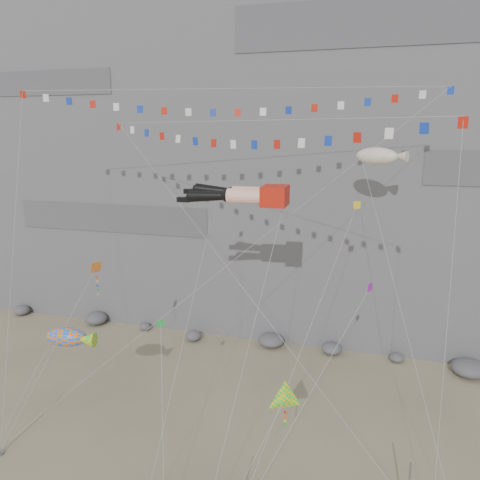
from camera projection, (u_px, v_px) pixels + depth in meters
The scene contains 14 objects.
ground at pixel (217, 455), 31.11m from camera, with size 120.00×120.00×0.00m, color #9C8C6B.
cliff at pixel (301, 98), 55.47m from camera, with size 80.00×28.00×50.00m, color slate.
talus_boulders at pixel (271, 340), 46.90m from camera, with size 60.00×3.00×1.20m, color #5D5D62, non-canonical shape.
legs_kite at pixel (245, 195), 31.20m from camera, with size 7.46×13.19×20.71m.
flag_banner_upper at pixel (225, 89), 33.67m from camera, with size 30.81×13.85×29.38m.
flag_banner_lower at pixel (244, 121), 29.30m from camera, with size 24.12×11.83×25.67m.
harlequin_kite at pixel (96, 268), 33.46m from camera, with size 4.87×7.72×13.96m.
fish_windsock at pixel (66, 337), 31.66m from camera, with size 6.00×4.69×9.15m.
delta_kite at pixel (285, 400), 27.20m from camera, with size 4.08×6.23×8.44m.
blimp_windsock at pixel (377, 157), 35.91m from camera, with size 7.71×16.30×24.83m.
small_kite_a at pixel (215, 203), 36.28m from camera, with size 1.37×16.31×22.49m.
small_kite_b at pixel (368, 290), 29.59m from camera, with size 6.92×9.57×15.71m.
small_kite_c at pixel (161, 327), 30.42m from camera, with size 3.92×7.87×11.84m.
small_kite_d at pixel (355, 210), 32.49m from camera, with size 5.82×14.65×21.85m.
Camera 1 is at (8.91, -25.62, 20.98)m, focal length 35.00 mm.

